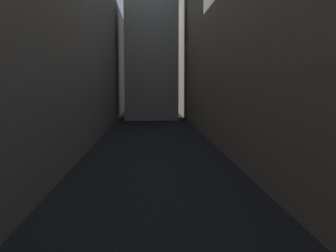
# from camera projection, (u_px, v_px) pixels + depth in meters

# --- Properties ---
(ground_plane) EXTENTS (264.00, 264.00, 0.00)m
(ground_plane) POSITION_uv_depth(u_px,v_px,m) (154.00, 151.00, 35.00)
(ground_plane) COLOR black
(building_block_left) EXTENTS (10.05, 108.00, 18.85)m
(building_block_left) POSITION_uv_depth(u_px,v_px,m) (29.00, 38.00, 35.60)
(building_block_left) COLOR slate
(building_block_left) RESTS_ON ground
(building_block_right) EXTENTS (12.75, 108.00, 20.37)m
(building_block_right) POSITION_uv_depth(u_px,v_px,m) (290.00, 30.00, 36.55)
(building_block_right) COLOR #756B5B
(building_block_right) RESTS_ON ground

